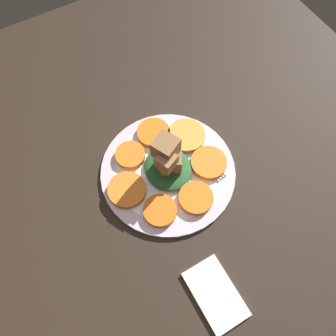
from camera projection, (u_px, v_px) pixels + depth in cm
name	position (u px, v px, depth cm)	size (l,w,h in cm)	color
table_slab	(168.00, 174.00, 71.45)	(120.00, 120.00, 2.00)	black
plate	(168.00, 171.00, 70.08)	(28.75, 28.75, 1.05)	silver
carrot_slice_0	(160.00, 211.00, 64.98)	(6.77, 6.77, 1.32)	orange
carrot_slice_1	(196.00, 198.00, 66.13)	(7.08, 7.08, 1.32)	orange
carrot_slice_2	(209.00, 163.00, 69.56)	(7.67, 7.67, 1.32)	orange
carrot_slice_3	(186.00, 136.00, 72.46)	(8.38, 8.38, 1.32)	orange
carrot_slice_4	(154.00, 133.00, 72.76)	(7.35, 7.35, 1.32)	orange
carrot_slice_5	(130.00, 155.00, 70.36)	(6.46, 6.46, 1.32)	orange
carrot_slice_6	(128.00, 192.00, 66.72)	(7.87, 7.87, 1.32)	orange
center_pile	(168.00, 162.00, 66.25)	(10.75, 9.67, 10.56)	#235128
fork	(195.00, 150.00, 71.40)	(18.48, 4.79, 0.40)	silver
napkin	(215.00, 294.00, 59.56)	(12.24, 7.35, 0.80)	silver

